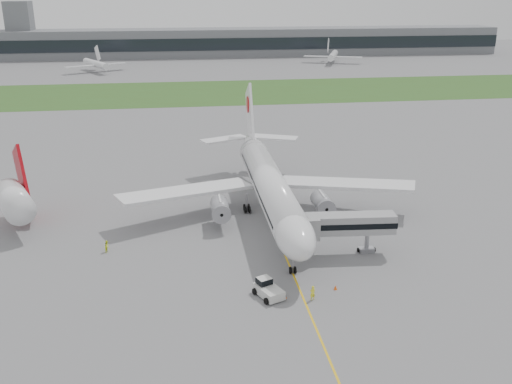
{
  "coord_description": "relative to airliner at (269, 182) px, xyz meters",
  "views": [
    {
      "loc": [
        -13.81,
        -79.38,
        34.94
      ],
      "look_at": [
        -2.41,
        2.0,
        5.2
      ],
      "focal_mm": 40.0,
      "sensor_mm": 36.0,
      "label": 1
    }
  ],
  "objects": [
    {
      "name": "jet_bridge",
      "position": [
        7.97,
        -15.43,
        -1.18
      ],
      "size": [
        13.2,
        3.76,
        6.05
      ],
      "rotation": [
        0.0,
        0.0,
        -0.07
      ],
      "color": "gray",
      "rests_on": "ground"
    },
    {
      "name": "pushback_tug",
      "position": [
        -4.12,
        -24.99,
        -4.73
      ],
      "size": [
        3.83,
        4.5,
        2.02
      ],
      "rotation": [
        0.0,
        0.0,
        0.42
      ],
      "color": "silver",
      "rests_on": "ground"
    },
    {
      "name": "ground_crew_far",
      "position": [
        -24.37,
        -10.05,
        -4.82
      ],
      "size": [
        0.89,
        0.99,
        1.68
      ],
      "primitive_type": "imported",
      "rotation": [
        0.0,
        0.0,
        1.2
      ],
      "color": "#EDFF2A",
      "rests_on": "ground"
    },
    {
      "name": "grass_strip",
      "position": [
        0.0,
        115.13,
        -5.65
      ],
      "size": [
        600.0,
        50.0,
        0.02
      ],
      "primitive_type": "cube",
      "color": "#365720",
      "rests_on": "ground"
    },
    {
      "name": "ground_crew_near",
      "position": [
        0.98,
        -26.71,
        -4.73
      ],
      "size": [
        0.78,
        0.63,
        1.86
      ],
      "primitive_type": "imported",
      "rotation": [
        0.0,
        0.0,
        3.46
      ],
      "color": "yellow",
      "rests_on": "ground"
    },
    {
      "name": "apron_markings",
      "position": [
        0.0,
        -9.87,
        -5.66
      ],
      "size": [
        70.0,
        70.0,
        0.04
      ],
      "primitive_type": null,
      "color": "yellow",
      "rests_on": "ground"
    },
    {
      "name": "distant_aircraft_right",
      "position": [
        61.47,
        186.87,
        -5.66
      ],
      "size": [
        34.52,
        32.56,
        10.63
      ],
      "primitive_type": null,
      "rotation": [
        0.0,
        0.0,
        -0.35
      ],
      "color": "white",
      "rests_on": "ground"
    },
    {
      "name": "safety_cone_left",
      "position": [
        -2.12,
        -25.91,
        -5.41
      ],
      "size": [
        0.37,
        0.37,
        0.5
      ],
      "primitive_type": "cone",
      "color": "#F0510C",
      "rests_on": "ground"
    },
    {
      "name": "ground",
      "position": [
        0.0,
        -4.87,
        -5.66
      ],
      "size": [
        600.0,
        600.0,
        0.0
      ],
      "primitive_type": "plane",
      "color": "slate",
      "rests_on": "ground"
    },
    {
      "name": "neighbor_aircraft",
      "position": [
        -38.32,
        -0.44,
        -0.55
      ],
      "size": [
        7.91,
        15.85,
        12.9
      ],
      "rotation": [
        0.0,
        0.0,
        0.41
      ],
      "color": "#A90912",
      "rests_on": "ground"
    },
    {
      "name": "safety_cone_right",
      "position": [
        4.35,
        -24.75,
        -5.37
      ],
      "size": [
        0.43,
        0.43,
        0.59
      ],
      "primitive_type": "cone",
      "color": "#F0510C",
      "rests_on": "ground"
    },
    {
      "name": "control_tower",
      "position": [
        -90.0,
        227.13,
        -5.66
      ],
      "size": [
        12.0,
        12.0,
        56.0
      ],
      "primitive_type": null,
      "color": "slate",
      "rests_on": "ground"
    },
    {
      "name": "distant_aircraft_left",
      "position": [
        -47.48,
        171.76,
        -5.66
      ],
      "size": [
        34.51,
        33.22,
        10.17
      ],
      "primitive_type": null,
      "rotation": [
        0.0,
        0.0,
        0.49
      ],
      "color": "white",
      "rests_on": "ground"
    },
    {
      "name": "airliner",
      "position": [
        0.0,
        0.0,
        0.0
      ],
      "size": [
        48.13,
        53.95,
        17.88
      ],
      "color": "white",
      "rests_on": "ground"
    },
    {
      "name": "terminal_building",
      "position": [
        0.0,
        225.0,
        1.34
      ],
      "size": [
        320.0,
        22.3,
        14.0
      ],
      "color": "slate",
      "rests_on": "ground"
    }
  ]
}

